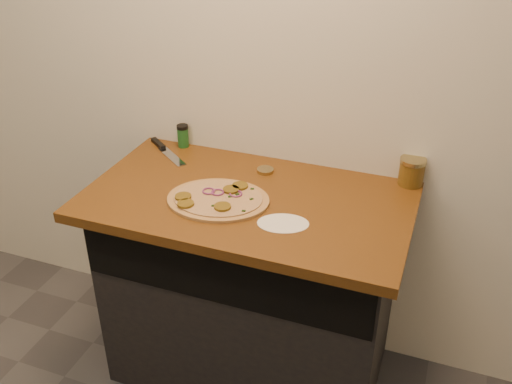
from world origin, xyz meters
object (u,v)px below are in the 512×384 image
at_px(pizza, 218,199).
at_px(salsa_jar, 412,171).
at_px(chefs_knife, 165,150).
at_px(spice_shaker, 183,136).

height_order(pizza, salsa_jar, salsa_jar).
bearing_deg(pizza, salsa_jar, 30.32).
height_order(chefs_knife, salsa_jar, salsa_jar).
height_order(salsa_jar, spice_shaker, salsa_jar).
bearing_deg(chefs_knife, salsa_jar, 3.78).
height_order(pizza, chefs_knife, pizza).
height_order(chefs_knife, spice_shaker, spice_shaker).
relative_size(pizza, chefs_knife, 1.69).
xyz_separation_m(chefs_knife, spice_shaker, (0.06, 0.07, 0.04)).
bearing_deg(salsa_jar, spice_shaker, 180.00).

